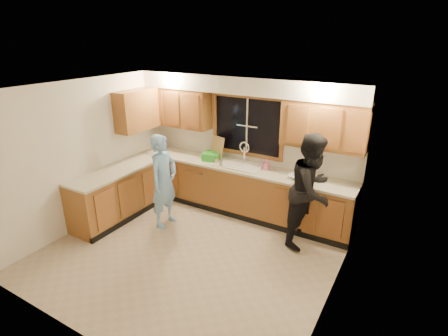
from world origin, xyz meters
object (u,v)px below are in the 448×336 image
object	(u,v)px
woman	(312,191)
soap_bottle	(266,164)
stove	(94,205)
man	(164,181)
sink	(239,168)
bowl	(296,177)
dish_crate	(211,156)
knife_block	(163,144)
dishwasher	(201,182)

from	to	relation	value
woman	soap_bottle	distance (m)	1.06
stove	man	bearing A→B (deg)	39.22
sink	bowl	size ratio (longest dim) A/B	3.56
sink	woman	distance (m)	1.51
woman	bowl	size ratio (longest dim) A/B	7.49
sink	dish_crate	world-z (taller)	sink
sink	soap_bottle	distance (m)	0.53
dish_crate	man	bearing A→B (deg)	-104.04
stove	woman	world-z (taller)	woman
knife_block	soap_bottle	distance (m)	2.31
stove	man	world-z (taller)	man
knife_block	soap_bottle	bearing A→B (deg)	-13.48
sink	bowl	bearing A→B (deg)	-3.08
stove	bowl	bearing A→B (deg)	31.42
man	soap_bottle	bearing A→B (deg)	-51.63
bowl	woman	bearing A→B (deg)	-40.22
woman	man	bearing A→B (deg)	116.37
man	knife_block	bearing A→B (deg)	38.31
knife_block	man	bearing A→B (deg)	-64.47
man	bowl	xyz separation A→B (m)	(1.97, 1.02, 0.13)
dishwasher	soap_bottle	bearing A→B (deg)	3.34
bowl	dish_crate	bearing A→B (deg)	177.57
man	woman	size ratio (longest dim) A/B	0.90
soap_bottle	bowl	size ratio (longest dim) A/B	0.82
dish_crate	soap_bottle	world-z (taller)	soap_bottle
man	knife_block	size ratio (longest dim) A/B	7.18
dishwasher	man	world-z (taller)	man
stove	knife_block	size ratio (longest dim) A/B	3.95
stove	soap_bottle	size ratio (longest dim) A/B	4.56
man	woman	world-z (taller)	woman
stove	dish_crate	size ratio (longest dim) A/B	2.93
dishwasher	stove	distance (m)	2.04
stove	bowl	size ratio (longest dim) A/B	3.72
dish_crate	stove	bearing A→B (deg)	-122.92
sink	bowl	distance (m)	1.10
man	knife_block	xyz separation A→B (m)	(-0.92, 1.12, 0.22)
man	dish_crate	bearing A→B (deg)	-15.13
woman	bowl	world-z (taller)	woman
soap_bottle	bowl	bearing A→B (deg)	-11.81
dishwasher	knife_block	bearing A→B (deg)	176.23
woman	soap_bottle	bearing A→B (deg)	75.16
stove	knife_block	bearing A→B (deg)	90.19
sink	dishwasher	distance (m)	0.96
bowl	man	bearing A→B (deg)	-152.73
dishwasher	bowl	xyz separation A→B (m)	(1.94, -0.04, 0.54)
knife_block	soap_bottle	size ratio (longest dim) A/B	1.16
sink	woman	world-z (taller)	woman
dishwasher	knife_block	xyz separation A→B (m)	(-0.96, 0.06, 0.62)
sink	bowl	xyz separation A→B (m)	(1.09, -0.06, 0.08)
woman	knife_block	bearing A→B (deg)	92.28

